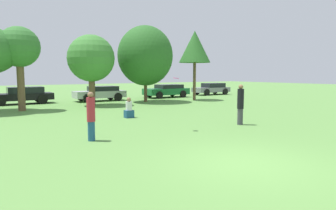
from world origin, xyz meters
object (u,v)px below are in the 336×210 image
Objects in this scene: person_thrower at (91,116)px; tree_3 at (91,59)px; parked_car_black at (22,95)px; parked_car_grey at (212,89)px; tree_4 at (145,56)px; parked_car_green at (167,90)px; tree_5 at (195,47)px; bystander_sitting at (129,109)px; tree_2 at (19,48)px; frisbee at (176,78)px; parked_car_silver at (100,93)px; person_catcher at (240,104)px.

tree_3 reaches higher than person_thrower.
parked_car_grey is at bearing 179.93° from parked_car_black.
parked_car_green is at bearing 36.18° from tree_4.
parked_car_grey is (18.78, 14.87, -0.19)m from person_thrower.
parked_car_green is (-0.37, 3.79, -3.89)m from tree_5.
parked_car_green is (4.01, 2.94, -3.04)m from tree_4.
person_thrower reaches higher than bystander_sitting.
tree_2 is 9.36m from tree_4.
parked_car_green is (9.10, 10.20, 0.24)m from bystander_sitting.
frisbee is at bearing -92.56° from tree_3.
parked_car_black is 5.94m from parked_car_silver.
person_thrower is 6.74m from person_catcher.
tree_5 is at bearing 153.31° from parked_car_silver.
tree_2 is 1.13× the size of parked_car_black.
tree_4 is at bearing 169.02° from tree_5.
parked_car_black is 12.67m from parked_car_green.
frisbee is 12.73m from tree_4.
person_catcher is (6.71, -0.53, 0.07)m from person_thrower.
person_catcher is 0.31× the size of tree_5.
frisbee is 0.05× the size of parked_car_black.
tree_5 is at bearing 96.41° from parked_car_green.
person_catcher is 0.43× the size of parked_car_grey.
person_catcher reaches higher than person_thrower.
tree_5 reaches higher than parked_car_silver.
frisbee is at bearing 103.90° from parked_car_black.
parked_car_black is at bearing -2.48° from parked_car_green.
tree_2 is at bearing 13.40° from parked_car_grey.
parked_car_black reaches higher than parked_car_grey.
tree_4 is 9.86m from parked_car_black.
tree_4 is 1.41× the size of parked_car_green.
parked_car_silver is at bearing 72.30° from person_thrower.
person_catcher is at bearing 52.69° from parked_car_grey.
bystander_sitting is 0.17× the size of tree_4.
tree_5 is 1.31× the size of parked_car_black.
frisbee is at bearing -113.80° from tree_4.
parked_car_green is 6.19m from parked_car_grey.
bystander_sitting is 11.49m from parked_car_black.
tree_4 is (5.09, 11.55, 1.60)m from frisbee.
tree_2 is (-7.42, 11.03, 2.90)m from person_catcher.
parked_car_silver is at bearing -82.20° from person_catcher.
tree_5 reaches higher than parked_car_black.
tree_2 is 0.84× the size of tree_4.
tree_4 is (1.88, 12.02, 2.79)m from person_catcher.
parked_car_silver is at bearing 152.51° from tree_5.
tree_2 is at bearing 17.19° from parked_car_green.
parked_car_green is at bearing 16.40° from tree_2.
frisbee reaches higher than parked_car_black.
tree_5 is (4.39, -0.85, 0.84)m from tree_4.
parked_car_silver is (-2.75, 2.86, -3.05)m from tree_4.
parked_car_grey is (15.28, 14.93, -1.45)m from frisbee.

